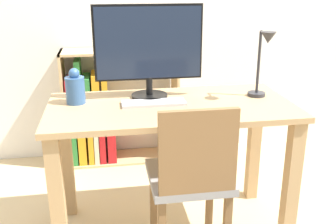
{
  "coord_description": "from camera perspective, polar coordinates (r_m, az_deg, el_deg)",
  "views": [
    {
      "loc": [
        -0.34,
        -1.96,
        1.42
      ],
      "look_at": [
        0.0,
        0.1,
        0.7
      ],
      "focal_mm": 42.0,
      "sensor_mm": 36.0,
      "label": 1
    }
  ],
  "objects": [
    {
      "name": "desk",
      "position": [
        2.14,
        0.44,
        -2.88
      ],
      "size": [
        1.3,
        0.64,
        0.77
      ],
      "color": "tan",
      "rests_on": "ground_plane"
    },
    {
      "name": "monitor",
      "position": [
        2.16,
        -2.83,
        9.5
      ],
      "size": [
        0.59,
        0.2,
        0.51
      ],
      "color": "black",
      "rests_on": "desk"
    },
    {
      "name": "keyboard",
      "position": [
        2.09,
        -2.09,
        1.31
      ],
      "size": [
        0.34,
        0.11,
        0.02
      ],
      "color": "#B2B2B7",
      "rests_on": "desk"
    },
    {
      "name": "vase",
      "position": [
        2.14,
        -13.32,
        3.33
      ],
      "size": [
        0.1,
        0.1,
        0.19
      ],
      "color": "#33598C",
      "rests_on": "desk"
    },
    {
      "name": "desk_lamp",
      "position": [
        2.19,
        13.65,
        7.59
      ],
      "size": [
        0.1,
        0.19,
        0.37
      ],
      "color": "#2D2D33",
      "rests_on": "desk"
    },
    {
      "name": "chair",
      "position": [
        1.95,
        3.41,
        -9.36
      ],
      "size": [
        0.4,
        0.4,
        0.88
      ],
      "rotation": [
        0.0,
        0.0,
        0.0
      ],
      "color": "gray",
      "rests_on": "ground_plane"
    },
    {
      "name": "bookshelf",
      "position": [
        3.13,
        -9.61,
        -0.37
      ],
      "size": [
        0.88,
        0.28,
        0.9
      ],
      "color": "tan",
      "rests_on": "ground_plane"
    }
  ]
}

